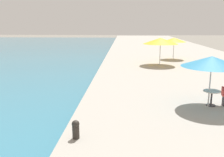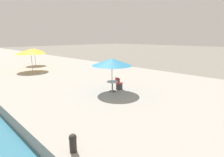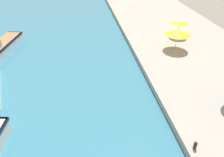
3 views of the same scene
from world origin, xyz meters
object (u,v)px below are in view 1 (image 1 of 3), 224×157
cafe_umbrella_striped (174,40)px  cafe_umbrella_pink (212,61)px  cafe_umbrella_white (161,41)px  mooring_bollard (76,129)px  cafe_table (212,95)px

cafe_umbrella_striped → cafe_umbrella_pink: bearing=-95.0°
cafe_umbrella_white → mooring_bollard: (-4.98, -15.65, -1.91)m
cafe_umbrella_white → mooring_bollard: cafe_umbrella_white is taller
cafe_umbrella_pink → cafe_umbrella_striped: 16.12m
cafe_umbrella_white → cafe_table: size_ratio=4.04×
cafe_table → mooring_bollard: (-5.78, -3.74, -0.18)m
cafe_umbrella_striped → mooring_bollard: 20.97m
cafe_umbrella_white → cafe_umbrella_striped: 4.52m
cafe_umbrella_striped → mooring_bollard: cafe_umbrella_striped is taller
cafe_umbrella_pink → cafe_umbrella_white: bearing=93.0°
cafe_umbrella_striped → cafe_table: (-1.24, -15.94, -1.56)m
cafe_umbrella_white → mooring_bollard: 16.54m
cafe_umbrella_pink → cafe_table: cafe_umbrella_pink is taller
cafe_umbrella_pink → cafe_umbrella_white: (-0.63, 12.03, 0.11)m
cafe_umbrella_pink → mooring_bollard: (-5.61, -3.63, -1.80)m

